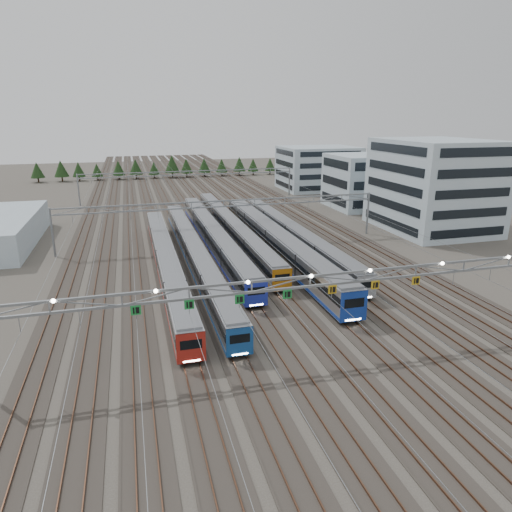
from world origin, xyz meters
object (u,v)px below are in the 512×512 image
object	(u,v)px
train_a	(166,260)
train_e	(275,241)
train_c	(213,235)
depot_bldg_south	(434,185)
train_b	(194,252)
depot_bldg_mid	(361,181)
depot_bldg_north	(318,168)
west_shed	(5,230)
gantry_far	(190,176)
gantry_near	(310,284)
train_f	(292,235)
gantry_mid	(224,209)
train_d	(232,227)

from	to	relation	value
train_a	train_e	bearing A→B (deg)	15.32
train_a	train_c	bearing A→B (deg)	52.38
train_c	depot_bldg_south	world-z (taller)	depot_bldg_south
train_b	depot_bldg_south	xyz separation A→B (m)	(48.74, 9.93, 6.83)
depot_bldg_mid	depot_bldg_north	bearing A→B (deg)	87.33
depot_bldg_mid	depot_bldg_north	xyz separation A→B (m)	(1.40, 30.05, -0.02)
depot_bldg_mid	west_shed	distance (m)	77.83
gantry_far	west_shed	xyz separation A→B (m)	(-37.29, -34.79, -3.85)
train_b	depot_bldg_north	distance (m)	79.88
gantry_near	west_shed	size ratio (longest dim) A/B	1.88
train_f	gantry_far	size ratio (longest dim) A/B	0.95
train_a	gantry_mid	xyz separation A→B (m)	(11.25, 13.07, 4.38)
west_shed	gantry_mid	bearing A→B (deg)	-15.32
train_c	depot_bldg_north	distance (m)	70.40
train_a	gantry_far	xyz separation A→B (m)	(11.25, 58.07, 4.38)
train_e	west_shed	distance (m)	47.71
train_b	train_f	xyz separation A→B (m)	(18.00, 5.69, 0.08)
train_a	depot_bldg_north	size ratio (longest dim) A/B	2.46
gantry_mid	train_b	bearing A→B (deg)	-124.37
train_e	gantry_far	bearing A→B (deg)	97.24
gantry_far	depot_bldg_mid	bearing A→B (deg)	-27.88
train_a	west_shed	distance (m)	34.94
train_b	train_c	bearing A→B (deg)	62.04
gantry_near	depot_bldg_south	world-z (taller)	depot_bldg_south
depot_bldg_mid	depot_bldg_north	world-z (taller)	depot_bldg_mid
train_d	gantry_near	distance (m)	44.44
depot_bldg_north	train_d	bearing A→B (deg)	-127.25
train_a	gantry_mid	distance (m)	17.80
train_b	train_e	xyz separation A→B (m)	(13.50, 1.73, 0.36)
train_b	depot_bldg_north	xyz separation A→B (m)	(47.31, 64.21, 4.45)
train_f	depot_bldg_mid	size ratio (longest dim) A/B	3.33
gantry_near	depot_bldg_south	bearing A→B (deg)	43.71
depot_bldg_south	depot_bldg_north	bearing A→B (deg)	91.51
train_c	train_f	bearing A→B (deg)	-11.67
train_a	train_c	world-z (taller)	train_c
train_f	depot_bldg_south	size ratio (longest dim) A/B	2.42
gantry_far	train_e	bearing A→B (deg)	-82.76
train_d	train_b	bearing A→B (deg)	-123.04
gantry_near	train_e	bearing A→B (deg)	78.00
train_a	depot_bldg_mid	distance (m)	62.90
train_c	gantry_far	size ratio (longest dim) A/B	1.00
west_shed	train_b	bearing A→B (deg)	-33.33
gantry_mid	gantry_far	size ratio (longest dim) A/B	1.00
train_a	train_e	xyz separation A→B (m)	(18.00, 4.93, 0.31)
gantry_far	train_c	bearing A→B (deg)	-92.78
gantry_mid	west_shed	bearing A→B (deg)	164.68
gantry_far	depot_bldg_north	world-z (taller)	depot_bldg_north
depot_bldg_south	gantry_far	bearing A→B (deg)	133.06
train_f	gantry_far	distance (m)	50.64
depot_bldg_south	train_a	bearing A→B (deg)	-166.14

